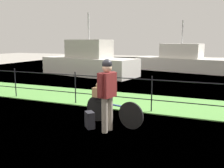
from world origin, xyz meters
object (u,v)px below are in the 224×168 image
bicycle_main (113,111)px  terrier_dog (101,85)px  backpack_on_paving (90,120)px  moored_boat_near (181,61)px  wooden_crate (100,92)px  cyclist_person (107,89)px  moored_boat_mid (89,62)px

bicycle_main → terrier_dog: terrier_dog is taller
terrier_dog → backpack_on_paving: (-0.07, -0.51, -0.78)m
terrier_dog → moored_boat_near: bearing=87.5°
wooden_crate → bicycle_main: bearing=-13.0°
cyclist_person → moored_boat_mid: bearing=120.2°
backpack_on_paving → wooden_crate: bearing=128.8°
cyclist_person → moored_boat_near: bearing=89.4°
bicycle_main → wooden_crate: size_ratio=4.94×
cyclist_person → backpack_on_paving: (-0.48, 0.05, -0.80)m
backpack_on_paving → moored_boat_mid: size_ratio=0.06×
terrier_dog → moored_boat_mid: bearing=119.7°
wooden_crate → cyclist_person: size_ratio=0.20×
terrier_dog → moored_boat_near: moored_boat_near is taller
terrier_dog → moored_boat_near: 12.22m
wooden_crate → moored_boat_near: size_ratio=0.05×
terrier_dog → cyclist_person: 0.69m
wooden_crate → backpack_on_paving: size_ratio=0.84×
wooden_crate → cyclist_person: (0.43, -0.56, 0.22)m
terrier_dog → moored_boat_mid: size_ratio=0.05×
terrier_dog → bicycle_main: bearing=-13.0°
terrier_dog → cyclist_person: cyclist_person is taller
terrier_dog → wooden_crate: bearing=167.0°
backpack_on_paving → moored_boat_mid: moored_boat_mid is taller
terrier_dog → moored_boat_near: (0.53, 12.20, -0.28)m
terrier_dog → backpack_on_paving: 0.94m
bicycle_main → backpack_on_paving: bicycle_main is taller
bicycle_main → backpack_on_paving: bearing=-134.2°
bicycle_main → moored_boat_mid: 9.30m
bicycle_main → backpack_on_paving: size_ratio=4.15×
cyclist_person → terrier_dog: bearing=126.2°
cyclist_person → moored_boat_near: (0.12, 12.76, -0.30)m
moored_boat_mid → cyclist_person: bearing=-59.8°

